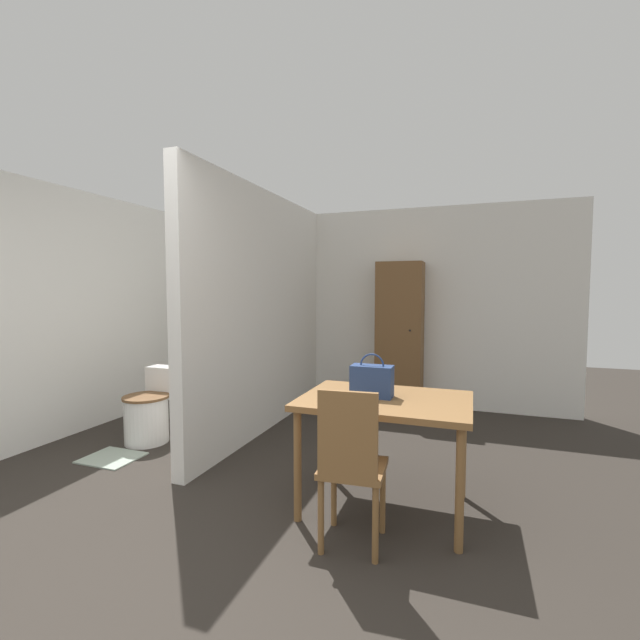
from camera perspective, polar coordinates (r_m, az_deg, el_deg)
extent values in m
plane|color=#2D2823|center=(2.54, -27.65, -31.87)|extent=(16.00, 16.00, 0.00)
cube|color=white|center=(5.76, 4.04, 1.75)|extent=(5.54, 0.12, 2.50)
cube|color=white|center=(5.18, -28.85, 1.02)|extent=(0.12, 5.11, 2.50)
cube|color=white|center=(4.55, -7.50, 1.14)|extent=(0.12, 2.88, 2.50)
cube|color=brown|center=(2.93, 8.68, -10.59)|extent=(1.10, 0.80, 0.04)
cylinder|color=brown|center=(2.87, -3.01, -18.82)|extent=(0.05, 0.05, 0.72)
cylinder|color=brown|center=(2.68, 18.14, -20.73)|extent=(0.05, 0.05, 0.72)
cylinder|color=brown|center=(3.47, 1.48, -14.74)|extent=(0.05, 0.05, 0.72)
cylinder|color=brown|center=(3.31, 18.49, -15.86)|extent=(0.05, 0.05, 0.72)
cube|color=brown|center=(2.62, 4.46, -19.06)|extent=(0.39, 0.39, 0.04)
cube|color=brown|center=(2.38, 3.69, -14.98)|extent=(0.33, 0.05, 0.47)
cylinder|color=brown|center=(2.88, 1.86, -21.90)|extent=(0.04, 0.04, 0.43)
cylinder|color=brown|center=(2.83, 8.34, -22.42)|extent=(0.04, 0.04, 0.43)
cylinder|color=brown|center=(2.62, 0.12, -24.71)|extent=(0.04, 0.04, 0.43)
cylinder|color=brown|center=(2.57, 7.40, -25.41)|extent=(0.04, 0.04, 0.43)
cylinder|color=white|center=(4.57, -22.12, -12.27)|extent=(0.41, 0.41, 0.43)
cylinder|color=brown|center=(4.51, -22.20, -9.48)|extent=(0.43, 0.43, 0.02)
cube|color=white|center=(4.69, -19.98, -7.43)|extent=(0.35, 0.18, 0.26)
cube|color=navy|center=(2.92, 6.93, -8.09)|extent=(0.28, 0.14, 0.21)
torus|color=navy|center=(2.90, 6.95, -6.05)|extent=(0.16, 0.01, 0.16)
cube|color=brown|center=(5.37, 10.58, -2.12)|extent=(0.55, 0.37, 1.82)
sphere|color=black|center=(5.14, 11.91, -1.39)|extent=(0.02, 0.02, 0.02)
cube|color=#99A899|center=(4.34, -26.01, -16.19)|extent=(0.46, 0.40, 0.01)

